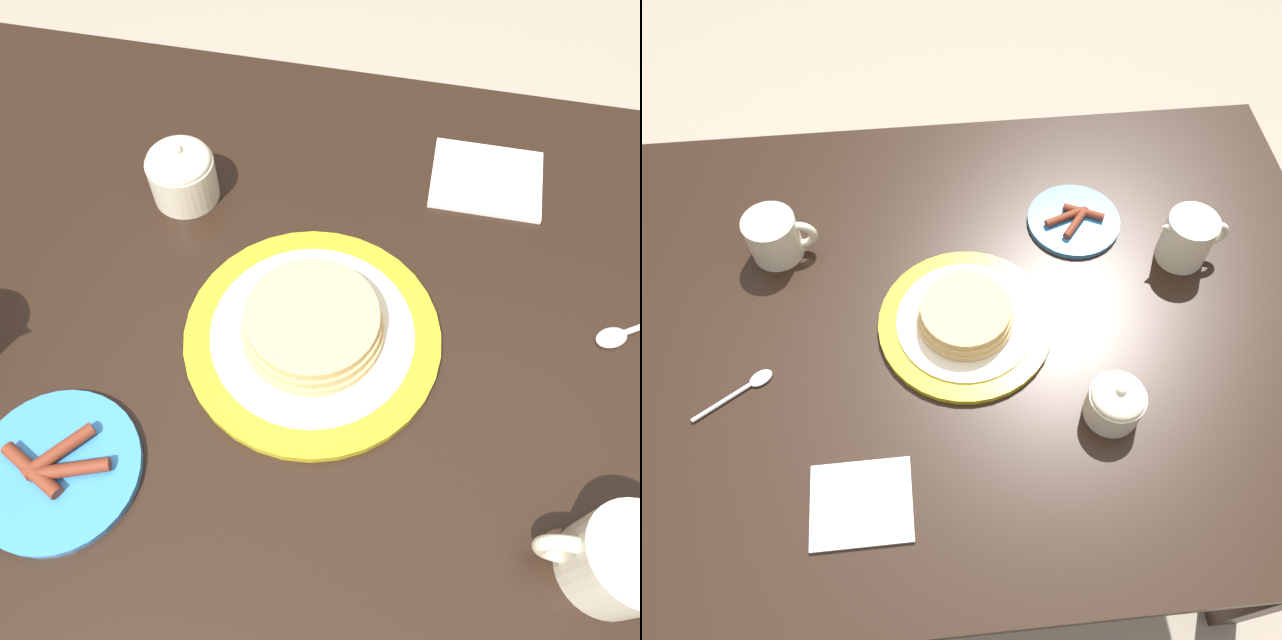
% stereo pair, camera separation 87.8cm
% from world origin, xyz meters
% --- Properties ---
extents(ground_plane, '(8.00, 8.00, 0.00)m').
position_xyz_m(ground_plane, '(0.00, 0.00, 0.00)').
color(ground_plane, gray).
extents(dining_table, '(1.36, 0.93, 0.78)m').
position_xyz_m(dining_table, '(0.00, 0.00, 0.65)').
color(dining_table, black).
rests_on(dining_table, ground_plane).
extents(pancake_plate, '(0.28, 0.28, 0.05)m').
position_xyz_m(pancake_plate, '(0.04, -0.01, 0.80)').
color(pancake_plate, gold).
rests_on(pancake_plate, dining_table).
extents(side_plate_bacon, '(0.17, 0.17, 0.02)m').
position_xyz_m(side_plate_bacon, '(0.26, 0.18, 0.78)').
color(side_plate_bacon, '#337AC6').
rests_on(side_plate_bacon, dining_table).
extents(coffee_mug, '(0.12, 0.09, 0.08)m').
position_xyz_m(coffee_mug, '(-0.26, 0.17, 0.82)').
color(coffee_mug, beige).
rests_on(coffee_mug, dining_table).
extents(sugar_bowl, '(0.08, 0.08, 0.08)m').
position_xyz_m(sugar_bowl, '(0.24, -0.19, 0.82)').
color(sugar_bowl, beige).
rests_on(sugar_bowl, dining_table).
extents(napkin, '(0.14, 0.12, 0.01)m').
position_xyz_m(napkin, '(-0.13, -0.29, 0.78)').
color(napkin, white).
rests_on(napkin, dining_table).
extents(spoon, '(0.12, 0.08, 0.01)m').
position_xyz_m(spoon, '(-0.30, -0.09, 0.78)').
color(spoon, silver).
rests_on(spoon, dining_table).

